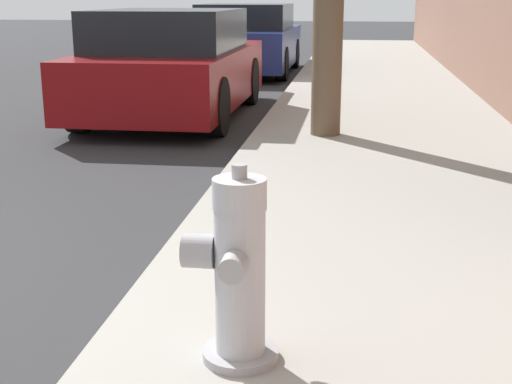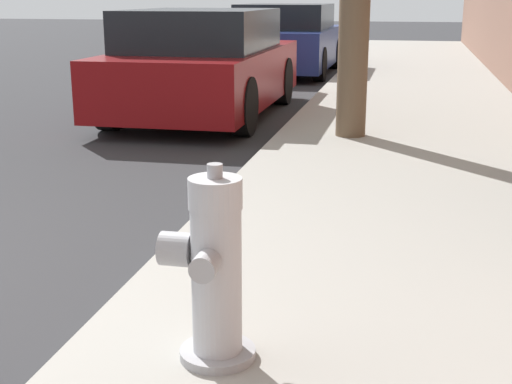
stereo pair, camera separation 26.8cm
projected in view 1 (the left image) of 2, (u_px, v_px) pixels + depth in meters
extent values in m
cube|color=#99968E|center=(429.00, 369.00, 2.79)|extent=(2.70, 40.00, 0.14)
cylinder|color=#97979C|center=(241.00, 354.00, 2.73)|extent=(0.29, 0.29, 0.04)
cylinder|color=#B2B2B7|center=(240.00, 281.00, 2.65)|extent=(0.19, 0.19, 0.56)
cylinder|color=#B2B2B7|center=(239.00, 194.00, 2.56)|extent=(0.20, 0.20, 0.11)
cylinder|color=#97979C|center=(239.00, 171.00, 2.54)|extent=(0.06, 0.06, 0.05)
cylinder|color=#97979C|center=(233.00, 267.00, 2.48)|extent=(0.10, 0.10, 0.10)
cylinder|color=#97979C|center=(246.00, 240.00, 2.76)|extent=(0.10, 0.10, 0.10)
cylinder|color=#97979C|center=(199.00, 251.00, 2.64)|extent=(0.12, 0.13, 0.13)
cube|color=maroon|center=(173.00, 76.00, 8.88)|extent=(1.71, 3.85, 0.66)
cube|color=black|center=(169.00, 30.00, 8.58)|extent=(1.58, 2.12, 0.48)
cylinder|color=black|center=(142.00, 79.00, 10.17)|extent=(0.20, 0.64, 0.64)
cylinder|color=black|center=(249.00, 81.00, 9.96)|extent=(0.20, 0.64, 0.64)
cylinder|color=black|center=(79.00, 104.00, 7.89)|extent=(0.20, 0.64, 0.64)
cylinder|color=black|center=(216.00, 107.00, 7.68)|extent=(0.20, 0.64, 0.64)
cube|color=navy|center=(248.00, 47.00, 13.81)|extent=(1.75, 3.81, 0.70)
cube|color=black|center=(246.00, 16.00, 13.51)|extent=(1.61, 2.10, 0.45)
cylinder|color=black|center=(219.00, 53.00, 15.10)|extent=(0.20, 0.60, 0.60)
cylinder|color=black|center=(294.00, 53.00, 14.89)|extent=(0.20, 0.60, 0.60)
cylinder|color=black|center=(194.00, 63.00, 12.85)|extent=(0.20, 0.60, 0.60)
cylinder|color=black|center=(282.00, 64.00, 12.64)|extent=(0.20, 0.60, 0.60)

